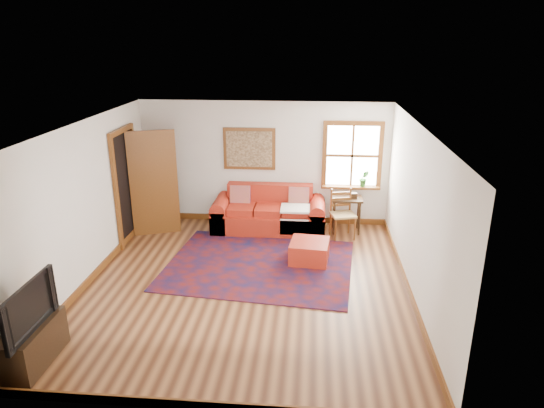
# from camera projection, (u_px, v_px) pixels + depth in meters

# --- Properties ---
(ground) EXTENTS (5.50, 5.50, 0.00)m
(ground) POSITION_uv_depth(u_px,v_px,m) (247.00, 284.00, 7.64)
(ground) COLOR #492513
(ground) RESTS_ON ground
(room_envelope) EXTENTS (5.04, 5.54, 2.52)m
(room_envelope) POSITION_uv_depth(u_px,v_px,m) (245.00, 183.00, 7.10)
(room_envelope) COLOR silver
(room_envelope) RESTS_ON ground
(window) EXTENTS (1.18, 0.20, 1.38)m
(window) POSITION_uv_depth(u_px,v_px,m) (353.00, 163.00, 9.60)
(window) COLOR white
(window) RESTS_ON ground
(doorway) EXTENTS (0.89, 1.08, 2.14)m
(doorway) POSITION_uv_depth(u_px,v_px,m) (143.00, 183.00, 9.14)
(doorway) COLOR black
(doorway) RESTS_ON ground
(framed_artwork) EXTENTS (1.05, 0.07, 0.85)m
(framed_artwork) POSITION_uv_depth(u_px,v_px,m) (249.00, 149.00, 9.70)
(framed_artwork) COLOR brown
(framed_artwork) RESTS_ON ground
(persian_rug) EXTENTS (3.31, 2.76, 0.02)m
(persian_rug) POSITION_uv_depth(u_px,v_px,m) (260.00, 265.00, 8.25)
(persian_rug) COLOR #5B110D
(persian_rug) RESTS_ON ground
(red_leather_sofa) EXTENTS (2.22, 0.92, 0.87)m
(red_leather_sofa) POSITION_uv_depth(u_px,v_px,m) (269.00, 215.00, 9.71)
(red_leather_sofa) COLOR #AC2716
(red_leather_sofa) RESTS_ON ground
(red_ottoman) EXTENTS (0.71, 0.71, 0.37)m
(red_ottoman) POSITION_uv_depth(u_px,v_px,m) (309.00, 251.00, 8.34)
(red_ottoman) COLOR #AC2716
(red_ottoman) RESTS_ON ground
(side_table) EXTENTS (0.59, 0.44, 0.71)m
(side_table) POSITION_uv_depth(u_px,v_px,m) (347.00, 204.00, 9.49)
(side_table) COLOR black
(side_table) RESTS_ON ground
(ladder_back_chair) EXTENTS (0.53, 0.51, 0.94)m
(ladder_back_chair) POSITION_uv_depth(u_px,v_px,m) (342.00, 212.00, 9.28)
(ladder_back_chair) COLOR tan
(ladder_back_chair) RESTS_ON ground
(media_cabinet) EXTENTS (0.42, 0.93, 0.51)m
(media_cabinet) POSITION_uv_depth(u_px,v_px,m) (32.00, 344.00, 5.73)
(media_cabinet) COLOR black
(media_cabinet) RESTS_ON ground
(television) EXTENTS (0.13, 1.03, 0.59)m
(television) POSITION_uv_depth(u_px,v_px,m) (22.00, 307.00, 5.47)
(television) COLOR black
(television) RESTS_ON media_cabinet
(candle_hurricane) EXTENTS (0.12, 0.12, 0.18)m
(candle_hurricane) POSITION_uv_depth(u_px,v_px,m) (50.00, 301.00, 6.01)
(candle_hurricane) COLOR silver
(candle_hurricane) RESTS_ON media_cabinet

